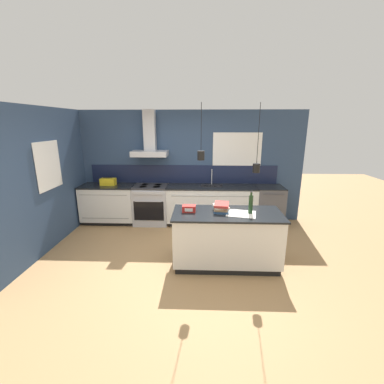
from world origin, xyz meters
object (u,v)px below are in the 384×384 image
Objects in this scene: oven_range at (151,204)px; bottle_on_island at (251,204)px; book_stack at (221,207)px; red_supply_box at (189,208)px; dishwasher at (269,206)px; yellow_toolbox at (108,182)px.

oven_range is 2.74m from bottle_on_island.
oven_range is 2.35m from book_stack.
book_stack is 1.65× the size of red_supply_box.
dishwasher is at bearing 44.93° from red_supply_box.
oven_range is 4.24× the size of red_supply_box.
book_stack is (-0.45, 0.08, -0.09)m from bottle_on_island.
bottle_on_island is 0.47m from book_stack.
book_stack reaches higher than oven_range.
bottle_on_island is 1.06× the size of yellow_toolbox.
book_stack reaches higher than red_supply_box.
book_stack is at bearing -34.86° from yellow_toolbox.
red_supply_box is (0.98, -1.76, 0.51)m from oven_range.
red_supply_box is (-1.77, -1.76, 0.51)m from dishwasher.
book_stack is (-1.24, -1.73, 0.52)m from dishwasher.
dishwasher is at bearing 54.46° from book_stack.
bottle_on_island is 0.99m from red_supply_box.
oven_range and dishwasher have the same top height.
yellow_toolbox reaches higher than oven_range.
dishwasher is 2.52× the size of bottle_on_island.
red_supply_box reaches higher than oven_range.
yellow_toolbox reaches higher than book_stack.
oven_range is at bearing 131.02° from book_stack.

